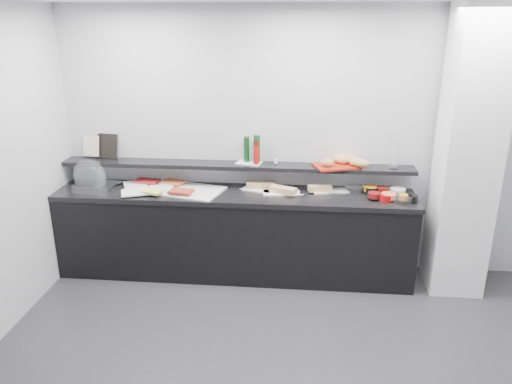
# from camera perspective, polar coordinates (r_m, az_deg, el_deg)

# --- Properties ---
(back_wall) EXTENTS (5.00, 0.02, 2.70)m
(back_wall) POSITION_cam_1_polar(r_m,az_deg,el_deg) (5.12, 5.64, 5.56)
(back_wall) COLOR #AFB2B7
(back_wall) RESTS_ON ground
(column) EXTENTS (0.50, 0.50, 2.70)m
(column) POSITION_cam_1_polar(r_m,az_deg,el_deg) (5.02, 23.03, 3.81)
(column) COLOR white
(column) RESTS_ON ground
(buffet_cabinet) EXTENTS (3.60, 0.60, 0.85)m
(buffet_cabinet) POSITION_cam_1_polar(r_m,az_deg,el_deg) (5.19, -2.49, -5.00)
(buffet_cabinet) COLOR black
(buffet_cabinet) RESTS_ON ground
(counter_top) EXTENTS (3.62, 0.62, 0.05)m
(counter_top) POSITION_cam_1_polar(r_m,az_deg,el_deg) (5.02, -2.57, -0.32)
(counter_top) COLOR black
(counter_top) RESTS_ON buffet_cabinet
(wall_shelf) EXTENTS (3.60, 0.25, 0.04)m
(wall_shelf) POSITION_cam_1_polar(r_m,az_deg,el_deg) (5.11, -2.34, 3.04)
(wall_shelf) COLOR black
(wall_shelf) RESTS_ON back_wall
(cloche_base) EXTENTS (0.46, 0.36, 0.04)m
(cloche_base) POSITION_cam_1_polar(r_m,az_deg,el_deg) (5.42, -17.70, 0.77)
(cloche_base) COLOR #B6B9BD
(cloche_base) RESTS_ON counter_top
(cloche_dome) EXTENTS (0.45, 0.38, 0.34)m
(cloche_dome) POSITION_cam_1_polar(r_m,az_deg,el_deg) (5.40, -18.48, 1.77)
(cloche_dome) COLOR white
(cloche_dome) RESTS_ON cloche_base
(linen_runner) EXTENTS (1.05, 0.68, 0.01)m
(linen_runner) POSITION_cam_1_polar(r_m,az_deg,el_deg) (5.15, -9.22, 0.36)
(linen_runner) COLOR silver
(linen_runner) RESTS_ON counter_top
(platter_meat_a) EXTENTS (0.40, 0.34, 0.01)m
(platter_meat_a) POSITION_cam_1_polar(r_m,az_deg,el_deg) (5.34, -13.07, 0.94)
(platter_meat_a) COLOR white
(platter_meat_a) RESTS_ON linen_runner
(food_meat_a) EXTENTS (0.28, 0.20, 0.02)m
(food_meat_a) POSITION_cam_1_polar(r_m,az_deg,el_deg) (5.35, -12.38, 1.24)
(food_meat_a) COLOR maroon
(food_meat_a) RESTS_ON platter_meat_a
(platter_salmon) EXTENTS (0.30, 0.23, 0.01)m
(platter_salmon) POSITION_cam_1_polar(r_m,az_deg,el_deg) (5.28, -10.83, 0.89)
(platter_salmon) COLOR white
(platter_salmon) RESTS_ON linen_runner
(food_salmon) EXTENTS (0.26, 0.22, 0.02)m
(food_salmon) POSITION_cam_1_polar(r_m,az_deg,el_deg) (5.27, -9.41, 1.17)
(food_salmon) COLOR #C85229
(food_salmon) RESTS_ON platter_salmon
(platter_cheese) EXTENTS (0.34, 0.28, 0.01)m
(platter_cheese) POSITION_cam_1_polar(r_m,az_deg,el_deg) (5.08, -13.53, -0.05)
(platter_cheese) COLOR white
(platter_cheese) RESTS_ON linen_runner
(food_cheese) EXTENTS (0.24, 0.19, 0.02)m
(food_cheese) POSITION_cam_1_polar(r_m,az_deg,el_deg) (5.02, -11.85, 0.08)
(food_cheese) COLOR #E5E359
(food_cheese) RESTS_ON platter_cheese
(platter_meat_b) EXTENTS (0.31, 0.24, 0.01)m
(platter_meat_b) POSITION_cam_1_polar(r_m,az_deg,el_deg) (5.01, -7.83, 0.05)
(platter_meat_b) COLOR white
(platter_meat_b) RESTS_ON linen_runner
(food_meat_b) EXTENTS (0.25, 0.18, 0.02)m
(food_meat_b) POSITION_cam_1_polar(r_m,az_deg,el_deg) (4.97, -8.56, 0.07)
(food_meat_b) COLOR maroon
(food_meat_b) RESTS_ON platter_meat_b
(sandwich_plate_left) EXTENTS (0.34, 0.23, 0.01)m
(sandwich_plate_left) POSITION_cam_1_polar(r_m,az_deg,el_deg) (5.06, 0.18, 0.27)
(sandwich_plate_left) COLOR white
(sandwich_plate_left) RESTS_ON counter_top
(sandwich_food_left) EXTENTS (0.30, 0.14, 0.06)m
(sandwich_food_left) POSITION_cam_1_polar(r_m,az_deg,el_deg) (5.09, 0.53, 0.81)
(sandwich_food_left) COLOR tan
(sandwich_food_left) RESTS_ON sandwich_plate_left
(tongs_left) EXTENTS (0.16, 0.03, 0.01)m
(tongs_left) POSITION_cam_1_polar(r_m,az_deg,el_deg) (5.06, -1.03, 0.40)
(tongs_left) COLOR silver
(tongs_left) RESTS_ON sandwich_plate_left
(sandwich_plate_mid) EXTENTS (0.37, 0.18, 0.01)m
(sandwich_plate_mid) POSITION_cam_1_polar(r_m,az_deg,el_deg) (4.97, 2.93, -0.11)
(sandwich_plate_mid) COLOR white
(sandwich_plate_mid) RESTS_ON counter_top
(sandwich_food_mid) EXTENTS (0.28, 0.20, 0.06)m
(sandwich_food_mid) POSITION_cam_1_polar(r_m,az_deg,el_deg) (4.94, 3.12, 0.21)
(sandwich_food_mid) COLOR tan
(sandwich_food_mid) RESTS_ON sandwich_plate_mid
(tongs_mid) EXTENTS (0.16, 0.03, 0.01)m
(tongs_mid) POSITION_cam_1_polar(r_m,az_deg,el_deg) (4.90, 4.56, -0.33)
(tongs_mid) COLOR silver
(tongs_mid) RESTS_ON sandwich_plate_mid
(sandwich_plate_right) EXTENTS (0.38, 0.22, 0.01)m
(sandwich_plate_right) POSITION_cam_1_polar(r_m,az_deg,el_deg) (5.08, 8.47, 0.13)
(sandwich_plate_right) COLOR white
(sandwich_plate_right) RESTS_ON counter_top
(sandwich_food_right) EXTENTS (0.25, 0.14, 0.06)m
(sandwich_food_right) POSITION_cam_1_polar(r_m,az_deg,el_deg) (5.03, 7.29, 0.44)
(sandwich_food_right) COLOR tan
(sandwich_food_right) RESTS_ON sandwich_plate_right
(tongs_right) EXTENTS (0.16, 0.01, 0.01)m
(tongs_right) POSITION_cam_1_polar(r_m,az_deg,el_deg) (5.01, 8.66, -0.05)
(tongs_right) COLOR silver
(tongs_right) RESTS_ON sandwich_plate_right
(bowl_glass_fruit) EXTENTS (0.18, 0.18, 0.07)m
(bowl_glass_fruit) POSITION_cam_1_polar(r_m,az_deg,el_deg) (5.10, 11.10, 0.36)
(bowl_glass_fruit) COLOR white
(bowl_glass_fruit) RESTS_ON counter_top
(fill_glass_fruit) EXTENTS (0.19, 0.19, 0.05)m
(fill_glass_fruit) POSITION_cam_1_polar(r_m,az_deg,el_deg) (5.11, 12.99, 0.39)
(fill_glass_fruit) COLOR orange
(fill_glass_fruit) RESTS_ON bowl_glass_fruit
(bowl_black_jam) EXTENTS (0.16, 0.16, 0.07)m
(bowl_black_jam) POSITION_cam_1_polar(r_m,az_deg,el_deg) (5.10, 13.07, 0.21)
(bowl_black_jam) COLOR black
(bowl_black_jam) RESTS_ON counter_top
(fill_black_jam) EXTENTS (0.15, 0.15, 0.05)m
(fill_black_jam) POSITION_cam_1_polar(r_m,az_deg,el_deg) (5.10, 14.24, 0.28)
(fill_black_jam) COLOR #5F100D
(fill_black_jam) RESTS_ON bowl_black_jam
(bowl_glass_cream) EXTENTS (0.21, 0.21, 0.07)m
(bowl_glass_cream) POSITION_cam_1_polar(r_m,az_deg,el_deg) (5.13, 15.33, 0.13)
(bowl_glass_cream) COLOR white
(bowl_glass_cream) RESTS_ON counter_top
(fill_glass_cream) EXTENTS (0.16, 0.16, 0.05)m
(fill_glass_cream) POSITION_cam_1_polar(r_m,az_deg,el_deg) (5.11, 15.91, 0.13)
(fill_glass_cream) COLOR silver
(fill_glass_cream) RESTS_ON bowl_glass_cream
(bowl_red_jam) EXTENTS (0.14, 0.14, 0.07)m
(bowl_red_jam) POSITION_cam_1_polar(r_m,az_deg,el_deg) (4.91, 14.58, -0.65)
(bowl_red_jam) COLOR maroon
(bowl_red_jam) RESTS_ON counter_top
(fill_red_jam) EXTENTS (0.14, 0.14, 0.05)m
(fill_red_jam) POSITION_cam_1_polar(r_m,az_deg,el_deg) (4.92, 13.33, -0.35)
(fill_red_jam) COLOR #5F0D0F
(fill_red_jam) RESTS_ON bowl_red_jam
(bowl_glass_salmon) EXTENTS (0.23, 0.23, 0.07)m
(bowl_glass_salmon) POSITION_cam_1_polar(r_m,az_deg,el_deg) (4.92, 16.41, -0.77)
(bowl_glass_salmon) COLOR white
(bowl_glass_salmon) RESTS_ON counter_top
(fill_glass_salmon) EXTENTS (0.18, 0.18, 0.05)m
(fill_glass_salmon) POSITION_cam_1_polar(r_m,az_deg,el_deg) (4.93, 14.91, -0.44)
(fill_glass_salmon) COLOR #EB6539
(fill_glass_salmon) RESTS_ON bowl_glass_salmon
(bowl_black_fruit) EXTENTS (0.11, 0.11, 0.07)m
(bowl_black_fruit) POSITION_cam_1_polar(r_m,az_deg,el_deg) (4.96, 17.41, -0.74)
(bowl_black_fruit) COLOR black
(bowl_black_fruit) RESTS_ON counter_top
(fill_black_fruit) EXTENTS (0.11, 0.11, 0.05)m
(fill_black_fruit) POSITION_cam_1_polar(r_m,az_deg,el_deg) (4.94, 16.49, -0.57)
(fill_black_fruit) COLOR orange
(fill_black_fruit) RESTS_ON bowl_black_fruit
(framed_print) EXTENTS (0.26, 0.11, 0.26)m
(framed_print) POSITION_cam_1_polar(r_m,az_deg,el_deg) (5.51, -16.71, 5.07)
(framed_print) COLOR black
(framed_print) RESTS_ON wall_shelf
(print_art) EXTENTS (0.19, 0.07, 0.22)m
(print_art) POSITION_cam_1_polar(r_m,az_deg,el_deg) (5.56, -18.35, 5.03)
(print_art) COLOR #CCAC93
(print_art) RESTS_ON framed_print
(condiment_tray) EXTENTS (0.28, 0.20, 0.01)m
(condiment_tray) POSITION_cam_1_polar(r_m,az_deg,el_deg) (5.10, -0.82, 3.35)
(condiment_tray) COLOR white
(condiment_tray) RESTS_ON wall_shelf
(bottle_green_a) EXTENTS (0.08, 0.08, 0.26)m
(bottle_green_a) POSITION_cam_1_polar(r_m,az_deg,el_deg) (5.10, -1.08, 4.92)
(bottle_green_a) COLOR #0E3512
(bottle_green_a) RESTS_ON condiment_tray
(bottle_brown) EXTENTS (0.06, 0.06, 0.24)m
(bottle_brown) POSITION_cam_1_polar(r_m,az_deg,el_deg) (5.03, 0.02, 4.60)
(bottle_brown) COLOR #371A0A
(bottle_brown) RESTS_ON condiment_tray
(bottle_green_b) EXTENTS (0.07, 0.07, 0.28)m
(bottle_green_b) POSITION_cam_1_polar(r_m,az_deg,el_deg) (5.07, 0.10, 4.96)
(bottle_green_b) COLOR #0F391B
(bottle_green_b) RESTS_ON condiment_tray
(bottle_hot) EXTENTS (0.06, 0.06, 0.18)m
(bottle_hot) POSITION_cam_1_polar(r_m,az_deg,el_deg) (5.01, 0.02, 4.19)
(bottle_hot) COLOR #B30C0D
(bottle_hot) RESTS_ON condiment_tray
(shaker_salt) EXTENTS (0.04, 0.04, 0.07)m
(shaker_salt) POSITION_cam_1_polar(r_m,az_deg,el_deg) (5.06, 2.28, 3.68)
(shaker_salt) COLOR white
(shaker_salt) RESTS_ON condiment_tray
(shaker_pepper) EXTENTS (0.03, 0.03, 0.07)m
(shaker_pepper) POSITION_cam_1_polar(r_m,az_deg,el_deg) (5.06, 2.24, 3.69)
(shaker_pepper) COLOR silver
(shaker_pepper) RESTS_ON condiment_tray
(bread_tray) EXTENTS (0.50, 0.42, 0.02)m
(bread_tray) POSITION_cam_1_polar(r_m,az_deg,el_deg) (5.05, 9.14, 2.97)
(bread_tray) COLOR maroon
(bread_tray) RESTS_ON wall_shelf
(bread_roll_nw) EXTENTS (0.13, 0.09, 0.08)m
(bread_roll_nw) POSITION_cam_1_polar(r_m,az_deg,el_deg) (5.12, 9.35, 3.77)
(bread_roll_nw) COLOR #CC834E
(bread_roll_nw) RESTS_ON bread_tray
(bread_roll_n) EXTENTS (0.17, 0.12, 0.08)m
(bread_roll_n) POSITION_cam_1_polar(r_m,az_deg,el_deg) (5.15, 10.00, 3.83)
(bread_roll_n) COLOR #D78652
(bread_roll_n) RESTS_ON bread_tray
(bread_roll_ne) EXTENTS (0.16, 0.12, 0.08)m
(bread_roll_ne) POSITION_cam_1_polar(r_m,az_deg,el_deg) (5.12, 10.54, 3.72)
(bread_roll_ne) COLOR tan
(bread_roll_ne) RESTS_ON bread_tray
(bread_roll_sw) EXTENTS (0.14, 0.09, 0.08)m
(bread_roll_sw) POSITION_cam_1_polar(r_m,az_deg,el_deg) (4.96, 8.14, 3.34)
(bread_roll_sw) COLOR #B57445
(bread_roll_sw) RESTS_ON bread_tray
(bread_roll_s) EXTENTS (0.15, 0.11, 0.08)m
(bread_roll_s) POSITION_cam_1_polar(r_m,az_deg,el_deg) (5.03, 11.31, 3.39)
(bread_roll_s) COLOR #B68045
(bread_roll_s) RESTS_ON bread_tray
(bread_roll_se) EXTENTS (0.17, 0.11, 0.08)m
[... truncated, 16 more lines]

